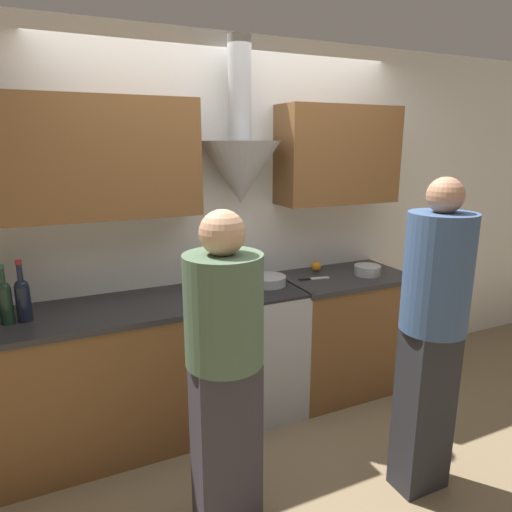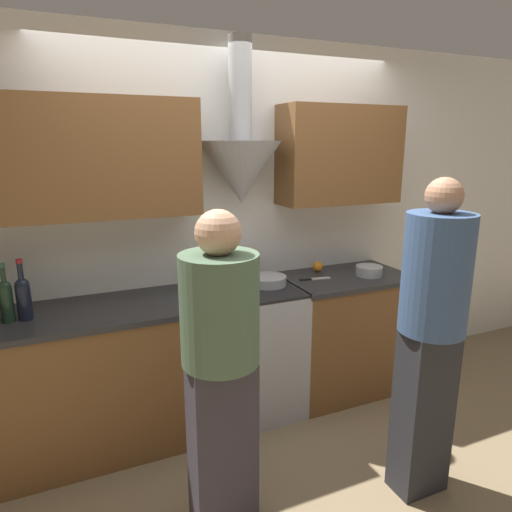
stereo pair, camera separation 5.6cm
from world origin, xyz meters
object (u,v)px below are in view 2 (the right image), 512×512
at_px(wine_bottle_3, 6,299).
at_px(stock_pot, 228,277).
at_px(wine_bottle_4, 23,296).
at_px(saucepan, 369,271).
at_px(stove_range, 250,349).
at_px(mixing_bowl, 268,281).
at_px(orange_fruit, 318,266).
at_px(person_foreground_left, 221,365).
at_px(person_foreground_right, 431,328).

bearing_deg(wine_bottle_3, stock_pot, 2.62).
xyz_separation_m(wine_bottle_3, wine_bottle_4, (0.09, 0.00, 0.00)).
bearing_deg(wine_bottle_3, saucepan, -1.42).
xyz_separation_m(stove_range, mixing_bowl, (0.14, 0.02, 0.49)).
bearing_deg(orange_fruit, saucepan, -40.50).
relative_size(wine_bottle_3, mixing_bowl, 1.30).
xyz_separation_m(saucepan, person_foreground_left, (-1.47, -0.83, -0.07)).
distance_m(stove_range, wine_bottle_3, 1.58).
xyz_separation_m(wine_bottle_4, mixing_bowl, (1.52, 0.03, -0.11)).
bearing_deg(wine_bottle_4, stove_range, 0.49).
relative_size(stove_range, person_foreground_right, 0.53).
xyz_separation_m(wine_bottle_3, orange_fruit, (2.11, 0.19, -0.10)).
bearing_deg(orange_fruit, wine_bottle_3, -174.79).
distance_m(stove_range, person_foreground_right, 1.32).
height_order(orange_fruit, saucepan, orange_fruit).
xyz_separation_m(mixing_bowl, person_foreground_right, (0.41, -1.11, 0.01)).
height_order(person_foreground_left, person_foreground_right, person_foreground_right).
xyz_separation_m(wine_bottle_3, person_foreground_right, (2.02, -1.08, -0.10)).
height_order(stove_range, person_foreground_right, person_foreground_right).
height_order(stove_range, orange_fruit, orange_fruit).
bearing_deg(orange_fruit, stock_pot, -170.48).
distance_m(stock_pot, person_foreground_left, 1.03).
bearing_deg(wine_bottle_4, mixing_bowl, 1.12).
distance_m(saucepan, person_foreground_right, 1.09).
relative_size(stove_range, stock_pot, 3.34).
relative_size(wine_bottle_3, orange_fruit, 4.29).
bearing_deg(stock_pot, mixing_bowl, -5.31).
bearing_deg(person_foreground_right, person_foreground_left, 169.91).
height_order(wine_bottle_4, saucepan, wine_bottle_4).
xyz_separation_m(stove_range, person_foreground_left, (-0.53, -0.90, 0.42)).
distance_m(wine_bottle_4, person_foreground_right, 2.22).
height_order(stove_range, stock_pot, stock_pot).
height_order(stove_range, mixing_bowl, mixing_bowl).
bearing_deg(saucepan, person_foreground_right, -110.65).
height_order(stove_range, person_foreground_left, person_foreground_left).
relative_size(saucepan, person_foreground_left, 0.12).
distance_m(wine_bottle_4, saucepan, 2.32).
xyz_separation_m(wine_bottle_4, person_foreground_left, (0.85, -0.89, -0.17)).
bearing_deg(saucepan, orange_fruit, 139.50).
distance_m(stock_pot, orange_fruit, 0.80).
distance_m(wine_bottle_3, wine_bottle_4, 0.09).
bearing_deg(stove_range, wine_bottle_3, -179.39).
bearing_deg(person_foreground_left, mixing_bowl, 53.83).
bearing_deg(stove_range, stock_pot, 162.71).
xyz_separation_m(wine_bottle_3, person_foreground_left, (0.93, -0.89, -0.17)).
height_order(wine_bottle_4, orange_fruit, wine_bottle_4).
bearing_deg(orange_fruit, mixing_bowl, -162.36).
relative_size(orange_fruit, person_foreground_right, 0.05).
relative_size(saucepan, person_foreground_right, 0.11).
height_order(stock_pot, person_foreground_left, person_foreground_left).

